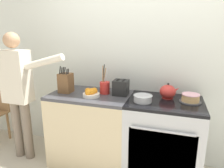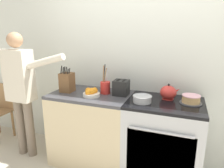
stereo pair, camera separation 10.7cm
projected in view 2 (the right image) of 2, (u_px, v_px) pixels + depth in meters
name	position (u px, v px, depth m)	size (l,w,h in m)	color
wall_back	(150.00, 60.00, 2.40)	(8.00, 0.04, 2.60)	silver
counter_cabinet	(92.00, 128.00, 2.52)	(0.95, 0.62, 0.91)	beige
stove_range	(163.00, 140.00, 2.22)	(0.80, 0.66, 0.91)	#B7BABF
layer_cake	(191.00, 99.00, 2.06)	(0.22, 0.22, 0.09)	#4C4C51
tea_kettle	(168.00, 92.00, 2.19)	(0.22, 0.18, 0.18)	red
mixing_bowl	(142.00, 99.00, 2.09)	(0.20, 0.20, 0.07)	#B7BABF
knife_block	(67.00, 82.00, 2.45)	(0.14, 0.15, 0.33)	brown
utensil_crock	(105.00, 87.00, 2.39)	(0.12, 0.12, 0.35)	red
fruit_bowl	(91.00, 93.00, 2.29)	(0.20, 0.20, 0.10)	silver
toaster	(121.00, 88.00, 2.33)	(0.19, 0.16, 0.18)	black
person_baker	(21.00, 86.00, 2.51)	(0.93, 0.20, 1.63)	#7A6B5B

